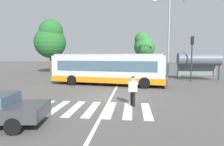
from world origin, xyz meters
The scene contains 14 objects.
ground_plane centered at (0.00, 0.00, 0.00)m, with size 160.00×160.00×0.00m, color #514F4C.
city_transit_bus centered at (-0.92, 5.64, 1.59)m, with size 11.44×4.27×3.06m.
pedestrian_crossing_street centered at (1.55, -1.98, 0.97)m, with size 0.51×0.43×1.72m.
parked_car_charcoal centered at (-4.94, 13.60, 0.77)m, with size 2.02×4.57×1.35m.
parked_car_white centered at (-2.23, 13.92, 0.77)m, with size 1.91×4.52×1.35m.
parked_car_champagne centered at (0.40, 13.78, 0.77)m, with size 1.88×4.50×1.35m.
parked_car_silver centered at (2.99, 13.83, 0.77)m, with size 2.16×4.63×1.35m.
traffic_light_far_corner centered at (8.11, 9.39, 3.37)m, with size 0.33×0.32×5.05m.
bus_stop_shelter centered at (9.33, 10.79, 2.42)m, with size 4.84×1.54×3.25m.
twin_arm_street_lamp centered at (6.10, 12.54, 6.15)m, with size 4.39×0.32×10.16m.
background_tree_left centered at (-12.05, 17.15, 5.62)m, with size 5.14×5.14×8.83m.
background_tree_right centered at (3.43, 21.27, 4.82)m, with size 3.70×3.70×7.14m.
crosswalk_painted_stripes centered at (-0.65, -2.84, 0.00)m, with size 6.28×3.09×0.01m.
lane_center_line centered at (0.06, 2.00, 0.00)m, with size 0.16×24.00×0.01m, color silver.
Camera 1 is at (1.54, -12.44, 2.85)m, focal length 29.72 mm.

